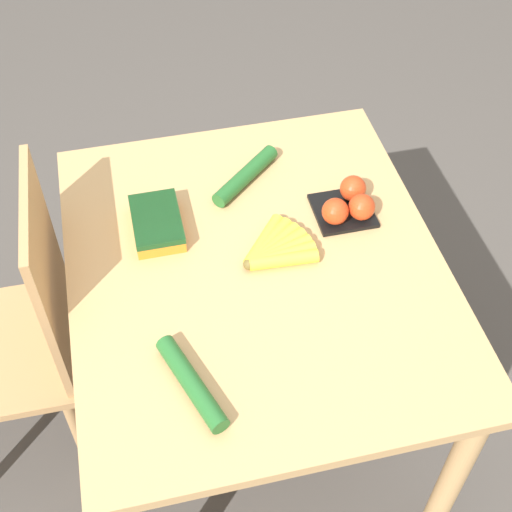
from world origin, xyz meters
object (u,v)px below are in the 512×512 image
object	(u,v)px
tomato_pack	(349,204)
cucumber_near	(192,383)
chair	(21,335)
carrot_bag	(157,222)
cucumber_far	(246,176)
banana_bunch	(275,250)

from	to	relation	value
tomato_pack	cucumber_near	bearing A→B (deg)	131.34
chair	carrot_bag	xyz separation A→B (m)	(0.06, -0.40, 0.27)
chair	carrot_bag	bearing A→B (deg)	99.29
cucumber_far	chair	bearing A→B (deg)	105.86
banana_bunch	tomato_pack	distance (m)	0.23
chair	cucumber_near	distance (m)	0.63
banana_bunch	cucumber_near	xyz separation A→B (m)	(-0.32, 0.26, 0.00)
tomato_pack	carrot_bag	size ratio (longest dim) A/B	0.81
banana_bunch	cucumber_near	world-z (taller)	cucumber_near
banana_bunch	cucumber_far	size ratio (longest dim) A/B	0.88
banana_bunch	carrot_bag	bearing A→B (deg)	61.31
tomato_pack	cucumber_near	xyz separation A→B (m)	(-0.42, 0.47, -0.02)
carrot_bag	cucumber_far	bearing A→B (deg)	-63.69
cucumber_near	carrot_bag	bearing A→B (deg)	0.90
cucumber_near	chair	bearing A→B (deg)	44.58
chair	cucumber_far	xyz separation A→B (m)	(0.18, -0.65, 0.27)
chair	banana_bunch	bearing A→B (deg)	83.37
chair	tomato_pack	distance (m)	0.92
cucumber_far	tomato_pack	bearing A→B (deg)	-128.30
tomato_pack	cucumber_near	world-z (taller)	tomato_pack
chair	banana_bunch	xyz separation A→B (m)	(-0.09, -0.66, 0.26)
tomato_pack	carrot_bag	xyz separation A→B (m)	(0.05, 0.48, -0.01)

